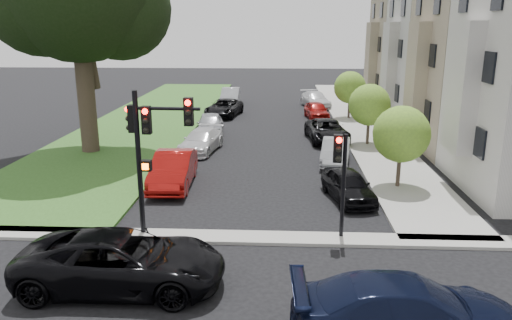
{
  "coord_description": "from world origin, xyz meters",
  "views": [
    {
      "loc": [
        0.93,
        -13.7,
        7.12
      ],
      "look_at": [
        0.0,
        5.0,
        2.0
      ],
      "focal_mm": 35.0,
      "sensor_mm": 36.0,
      "label": 1
    }
  ],
  "objects_px": {
    "small_tree_c": "(350,87)",
    "car_parked_6": "(201,141)",
    "car_parked_4": "(315,100)",
    "small_tree_a": "(401,134)",
    "car_parked_5": "(173,170)",
    "car_parked_7": "(210,124)",
    "car_parked_2": "(327,131)",
    "car_parked_9": "(231,96)",
    "traffic_signal_secondary": "(340,167)",
    "car_parked_3": "(317,110)",
    "car_parked_8": "(224,108)",
    "car_parked_0": "(348,185)",
    "car_cross_far": "(409,312)",
    "small_tree_b": "(369,105)",
    "car_cross_near": "(122,261)",
    "traffic_signal_main": "(149,138)",
    "car_parked_1": "(336,152)"
  },
  "relations": [
    {
      "from": "car_parked_2",
      "to": "car_parked_8",
      "type": "distance_m",
      "value": 11.27
    },
    {
      "from": "traffic_signal_main",
      "to": "car_parked_2",
      "type": "height_order",
      "value": "traffic_signal_main"
    },
    {
      "from": "small_tree_a",
      "to": "small_tree_c",
      "type": "bearing_deg",
      "value": 90.0
    },
    {
      "from": "car_parked_1",
      "to": "car_parked_6",
      "type": "relative_size",
      "value": 0.9
    },
    {
      "from": "car_parked_2",
      "to": "car_parked_8",
      "type": "xyz_separation_m",
      "value": [
        -7.42,
        8.49,
        -0.0
      ]
    },
    {
      "from": "car_cross_far",
      "to": "car_parked_8",
      "type": "height_order",
      "value": "car_cross_far"
    },
    {
      "from": "small_tree_a",
      "to": "traffic_signal_secondary",
      "type": "bearing_deg",
      "value": -120.24
    },
    {
      "from": "car_parked_3",
      "to": "car_parked_9",
      "type": "height_order",
      "value": "car_parked_9"
    },
    {
      "from": "small_tree_c",
      "to": "small_tree_b",
      "type": "bearing_deg",
      "value": -90.0
    },
    {
      "from": "traffic_signal_main",
      "to": "car_parked_8",
      "type": "bearing_deg",
      "value": 90.43
    },
    {
      "from": "car_parked_5",
      "to": "car_parked_8",
      "type": "relative_size",
      "value": 0.98
    },
    {
      "from": "car_cross_far",
      "to": "car_parked_6",
      "type": "height_order",
      "value": "car_cross_far"
    },
    {
      "from": "car_parked_3",
      "to": "car_parked_4",
      "type": "height_order",
      "value": "car_parked_4"
    },
    {
      "from": "small_tree_b",
      "to": "car_cross_near",
      "type": "relative_size",
      "value": 0.66
    },
    {
      "from": "car_cross_near",
      "to": "car_parked_6",
      "type": "relative_size",
      "value": 1.3
    },
    {
      "from": "car_parked_0",
      "to": "car_parked_4",
      "type": "xyz_separation_m",
      "value": [
        0.19,
        24.08,
        0.04
      ]
    },
    {
      "from": "traffic_signal_main",
      "to": "car_parked_3",
      "type": "bearing_deg",
      "value": 72.43
    },
    {
      "from": "car_parked_5",
      "to": "car_parked_7",
      "type": "height_order",
      "value": "car_parked_5"
    },
    {
      "from": "car_parked_6",
      "to": "car_cross_far",
      "type": "bearing_deg",
      "value": -57.81
    },
    {
      "from": "car_parked_5",
      "to": "car_parked_6",
      "type": "relative_size",
      "value": 1.08
    },
    {
      "from": "small_tree_c",
      "to": "car_parked_2",
      "type": "bearing_deg",
      "value": -106.91
    },
    {
      "from": "car_parked_2",
      "to": "car_parked_4",
      "type": "xyz_separation_m",
      "value": [
        0.13,
        13.26,
        0.0
      ]
    },
    {
      "from": "car_parked_1",
      "to": "traffic_signal_main",
      "type": "bearing_deg",
      "value": -118.28
    },
    {
      "from": "car_parked_2",
      "to": "car_parked_5",
      "type": "distance_m",
      "value": 12.11
    },
    {
      "from": "car_parked_1",
      "to": "car_parked_2",
      "type": "height_order",
      "value": "car_parked_2"
    },
    {
      "from": "car_parked_7",
      "to": "car_cross_far",
      "type": "bearing_deg",
      "value": -77.24
    },
    {
      "from": "small_tree_c",
      "to": "car_parked_5",
      "type": "bearing_deg",
      "value": -120.51
    },
    {
      "from": "car_cross_far",
      "to": "car_parked_7",
      "type": "xyz_separation_m",
      "value": [
        -7.61,
        21.91,
        -0.06
      ]
    },
    {
      "from": "small_tree_b",
      "to": "car_parked_4",
      "type": "relative_size",
      "value": 0.8
    },
    {
      "from": "traffic_signal_main",
      "to": "car_cross_near",
      "type": "height_order",
      "value": "traffic_signal_main"
    },
    {
      "from": "car_parked_5",
      "to": "car_parked_8",
      "type": "height_order",
      "value": "car_parked_5"
    },
    {
      "from": "car_parked_0",
      "to": "car_parked_8",
      "type": "xyz_separation_m",
      "value": [
        -7.37,
        19.3,
        0.03
      ]
    },
    {
      "from": "car_parked_0",
      "to": "car_parked_9",
      "type": "relative_size",
      "value": 0.83
    },
    {
      "from": "small_tree_c",
      "to": "car_parked_0",
      "type": "height_order",
      "value": "small_tree_c"
    },
    {
      "from": "car_cross_far",
      "to": "car_parked_4",
      "type": "height_order",
      "value": "car_cross_far"
    },
    {
      "from": "car_parked_3",
      "to": "car_parked_7",
      "type": "distance_m",
      "value": 9.75
    },
    {
      "from": "car_parked_2",
      "to": "car_parked_5",
      "type": "height_order",
      "value": "car_parked_5"
    },
    {
      "from": "small_tree_c",
      "to": "car_parked_6",
      "type": "xyz_separation_m",
      "value": [
        -9.81,
        -10.71,
        -1.81
      ]
    },
    {
      "from": "car_parked_6",
      "to": "car_parked_8",
      "type": "bearing_deg",
      "value": 98.8
    },
    {
      "from": "car_parked_2",
      "to": "car_parked_9",
      "type": "distance_m",
      "value": 16.33
    },
    {
      "from": "car_parked_4",
      "to": "car_parked_6",
      "type": "distance_m",
      "value": 17.91
    },
    {
      "from": "traffic_signal_main",
      "to": "car_parked_0",
      "type": "relative_size",
      "value": 1.34
    },
    {
      "from": "car_parked_0",
      "to": "car_cross_far",
      "type": "bearing_deg",
      "value": -101.18
    },
    {
      "from": "car_cross_far",
      "to": "car_parked_2",
      "type": "distance_m",
      "value": 20.48
    },
    {
      "from": "small_tree_b",
      "to": "car_parked_6",
      "type": "height_order",
      "value": "small_tree_b"
    },
    {
      "from": "traffic_signal_secondary",
      "to": "car_parked_3",
      "type": "height_order",
      "value": "traffic_signal_secondary"
    },
    {
      "from": "small_tree_a",
      "to": "small_tree_c",
      "type": "distance_m",
      "value": 16.92
    },
    {
      "from": "car_parked_6",
      "to": "car_parked_9",
      "type": "xyz_separation_m",
      "value": [
        -0.04,
        17.48,
        0.11
      ]
    },
    {
      "from": "traffic_signal_secondary",
      "to": "car_parked_9",
      "type": "distance_m",
      "value": 30.08
    },
    {
      "from": "small_tree_c",
      "to": "car_parked_8",
      "type": "relative_size",
      "value": 0.76
    }
  ]
}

